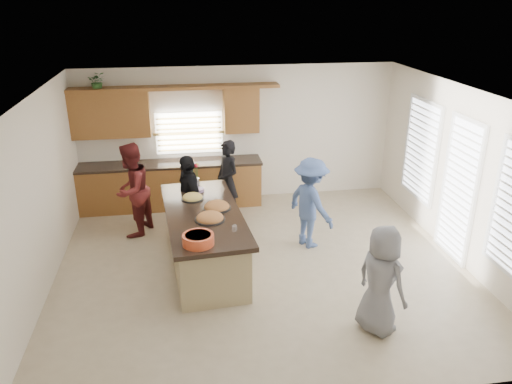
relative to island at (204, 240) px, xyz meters
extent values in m
plane|color=#BDAC8D|center=(0.90, -0.17, -0.45)|extent=(6.50, 6.50, 0.00)
cube|color=silver|center=(0.90, 2.83, 0.95)|extent=(6.50, 0.02, 2.80)
cube|color=silver|center=(0.90, -3.17, 0.95)|extent=(6.50, 0.02, 2.80)
cube|color=silver|center=(-2.35, -0.17, 0.95)|extent=(0.02, 6.00, 2.80)
cube|color=silver|center=(4.15, -0.17, 0.95)|extent=(0.02, 6.00, 2.80)
cube|color=white|center=(0.90, -0.17, 2.35)|extent=(6.50, 6.00, 0.02)
cube|color=olive|center=(-0.53, 2.52, 0.00)|extent=(3.65, 0.62, 0.90)
cube|color=black|center=(-0.53, 2.52, 0.47)|extent=(3.70, 0.65, 0.05)
cube|color=olive|center=(-1.60, 2.65, 1.50)|extent=(1.50, 0.36, 0.90)
cube|color=olive|center=(0.95, 2.65, 1.50)|extent=(0.70, 0.36, 0.90)
cube|color=olive|center=(-0.33, 2.65, 1.98)|extent=(4.05, 0.40, 0.06)
cube|color=olive|center=(-0.10, 2.79, 1.02)|extent=(1.35, 0.08, 0.85)
cube|color=white|center=(4.12, 1.13, 0.97)|extent=(0.06, 1.10, 1.75)
cube|color=white|center=(4.12, -0.27, 0.72)|extent=(0.06, 0.85, 2.25)
cube|color=tan|center=(0.00, 0.00, -0.01)|extent=(1.20, 2.57, 0.88)
cube|color=black|center=(0.00, 0.00, 0.46)|extent=(1.36, 2.78, 0.07)
cube|color=black|center=(0.00, 0.00, -0.41)|extent=(1.11, 2.49, 0.08)
cylinder|color=black|center=(0.09, -0.31, 0.51)|extent=(0.46, 0.46, 0.02)
ellipsoid|color=#BC763B|center=(0.09, -0.31, 0.53)|extent=(0.41, 0.41, 0.19)
cylinder|color=black|center=(0.22, 0.10, 0.51)|extent=(0.45, 0.45, 0.02)
ellipsoid|color=#BC763B|center=(0.22, 0.10, 0.53)|extent=(0.41, 0.41, 0.18)
cylinder|color=black|center=(-0.14, 0.54, 0.51)|extent=(0.37, 0.37, 0.02)
ellipsoid|color=#D5B55B|center=(-0.14, 0.54, 0.53)|extent=(0.34, 0.34, 0.15)
cylinder|color=#E25029|center=(-0.12, -1.07, 0.57)|extent=(0.43, 0.43, 0.15)
cylinder|color=#F0ECBF|center=(-0.12, -1.07, 0.63)|extent=(0.36, 0.36, 0.04)
cylinder|color=white|center=(0.41, -0.74, 0.54)|extent=(0.07, 0.07, 0.09)
cylinder|color=#A37DB6|center=(-0.03, 0.88, 0.52)|extent=(0.19, 0.19, 0.05)
cylinder|color=silver|center=(-0.07, 1.05, 0.59)|extent=(0.13, 0.13, 0.18)
imported|color=#316729|center=(-1.77, 2.65, 2.13)|extent=(0.36, 0.32, 0.36)
imported|color=black|center=(0.56, 1.77, 0.33)|extent=(0.59, 0.68, 1.57)
imported|color=maroon|center=(-1.20, 1.35, 0.41)|extent=(0.94, 1.03, 1.72)
imported|color=black|center=(-0.20, 0.98, 0.34)|extent=(0.64, 1.00, 1.58)
imported|color=#3F568A|center=(1.85, 0.42, 0.35)|extent=(0.99, 1.19, 1.60)
imported|color=slate|center=(2.13, -2.02, 0.30)|extent=(0.77, 0.87, 1.50)
camera|label=1|loc=(-0.28, -7.16, 3.71)|focal=35.00mm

